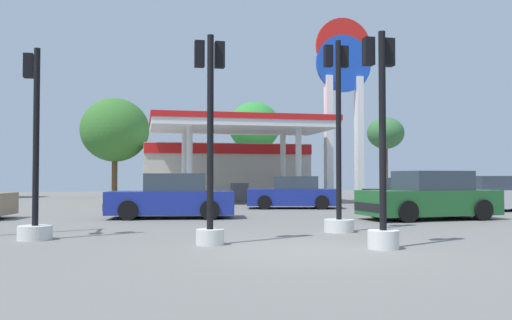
# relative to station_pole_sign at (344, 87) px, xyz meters

# --- Properties ---
(ground_plane) EXTENTS (90.00, 90.00, 0.00)m
(ground_plane) POSITION_rel_station_pole_sign_xyz_m (-8.58, -20.10, -6.81)
(ground_plane) COLOR slate
(ground_plane) RESTS_ON ground
(gas_station) EXTENTS (10.31, 12.18, 4.66)m
(gas_station) POSITION_rel_station_pole_sign_xyz_m (-6.51, 4.16, -4.68)
(gas_station) COLOR beige
(gas_station) RESTS_ON ground
(station_pole_sign) EXTENTS (3.43, 0.56, 10.97)m
(station_pole_sign) POSITION_rel_station_pole_sign_xyz_m (0.00, 0.00, 0.00)
(station_pole_sign) COLOR white
(station_pole_sign) RESTS_ON ground
(car_0) EXTENTS (4.55, 2.40, 1.56)m
(car_0) POSITION_rel_station_pole_sign_xyz_m (-10.74, -11.15, -6.10)
(car_0) COLOR black
(car_0) RESTS_ON ground
(car_2) EXTENTS (4.28, 2.19, 1.48)m
(car_2) POSITION_rel_station_pole_sign_xyz_m (2.95, -10.05, -6.14)
(car_2) COLOR black
(car_2) RESTS_ON ground
(car_3) EXTENTS (4.38, 2.54, 1.47)m
(car_3) POSITION_rel_station_pole_sign_xyz_m (-5.01, -6.43, -6.14)
(car_3) COLOR black
(car_3) RESTS_ON ground
(car_4) EXTENTS (4.06, 2.10, 1.40)m
(car_4) POSITION_rel_station_pole_sign_xyz_m (1.03, -5.69, -6.17)
(car_4) COLOR black
(car_4) RESTS_ON ground
(car_5) EXTENTS (4.74, 2.42, 1.64)m
(car_5) POSITION_rel_station_pole_sign_xyz_m (-2.22, -13.54, -6.06)
(car_5) COLOR black
(car_5) RESTS_ON ground
(traffic_signal_0) EXTENTS (0.78, 0.78, 5.05)m
(traffic_signal_0) POSITION_rel_station_pole_sign_xyz_m (-6.71, -16.82, -5.16)
(traffic_signal_0) COLOR silver
(traffic_signal_0) RESTS_ON ground
(traffic_signal_1) EXTENTS (0.65, 0.67, 4.40)m
(traffic_signal_1) POSITION_rel_station_pole_sign_xyz_m (-7.03, -20.11, -5.14)
(traffic_signal_1) COLOR silver
(traffic_signal_1) RESTS_ON ground
(traffic_signal_2) EXTENTS (0.77, 0.77, 4.43)m
(traffic_signal_2) POSITION_rel_station_pole_sign_xyz_m (-14.19, -17.04, -5.63)
(traffic_signal_2) COLOR silver
(traffic_signal_2) RESTS_ON ground
(traffic_signal_3) EXTENTS (0.65, 0.66, 4.49)m
(traffic_signal_3) POSITION_rel_station_pole_sign_xyz_m (-10.35, -18.74, -4.97)
(traffic_signal_3) COLOR silver
(traffic_signal_3) RESTS_ON ground
(tree_1) EXTENTS (4.71, 4.71, 6.92)m
(tree_1) POSITION_rel_station_pole_sign_xyz_m (-13.62, 8.38, -2.12)
(tree_1) COLOR brown
(tree_1) RESTS_ON ground
(tree_2) EXTENTS (3.99, 3.99, 7.30)m
(tree_2) POSITION_rel_station_pole_sign_xyz_m (-3.21, 10.80, -1.43)
(tree_2) COLOR brown
(tree_2) RESTS_ON ground
(tree_3) EXTENTS (2.87, 2.87, 6.12)m
(tree_3) POSITION_rel_station_pole_sign_xyz_m (6.89, 8.80, -1.98)
(tree_3) COLOR brown
(tree_3) RESTS_ON ground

